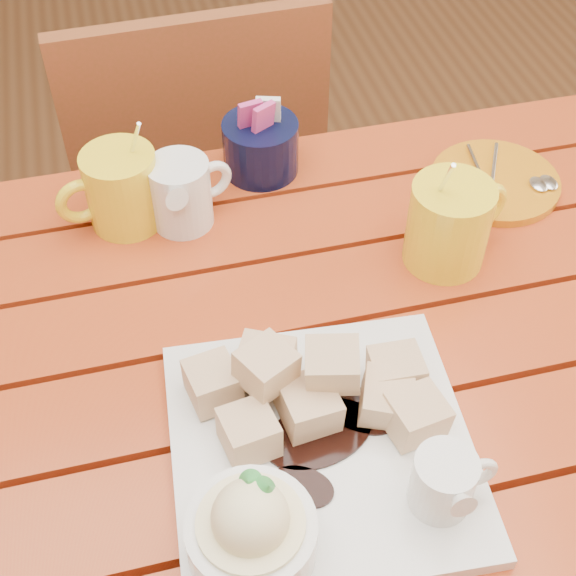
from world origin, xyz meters
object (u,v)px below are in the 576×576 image
object	(u,v)px
dessert_plate	(309,456)
orange_saucer	(496,181)
coffee_mug_right	(451,222)
chair_far	(197,185)
table	(272,437)
coffee_mug_left	(120,189)

from	to	relation	value
dessert_plate	orange_saucer	bearing A→B (deg)	45.25
coffee_mug_right	chair_far	size ratio (longest dim) A/B	0.18
table	orange_saucer	bearing A→B (deg)	33.31
coffee_mug_right	table	bearing A→B (deg)	-171.38
coffee_mug_right	dessert_plate	bearing A→B (deg)	-152.81
coffee_mug_right	orange_saucer	distance (m)	0.16
table	chair_far	xyz separation A→B (m)	(0.01, 0.65, -0.16)
orange_saucer	coffee_mug_right	bearing A→B (deg)	-136.72
table	orange_saucer	world-z (taller)	orange_saucer
table	chair_far	size ratio (longest dim) A/B	1.39
table	coffee_mug_right	world-z (taller)	coffee_mug_right
dessert_plate	orange_saucer	world-z (taller)	dessert_plate
orange_saucer	chair_far	size ratio (longest dim) A/B	0.19
dessert_plate	orange_saucer	size ratio (longest dim) A/B	1.83
coffee_mug_left	chair_far	distance (m)	0.50
orange_saucer	dessert_plate	bearing A→B (deg)	-134.75
dessert_plate	orange_saucer	xyz separation A→B (m)	(0.35, 0.35, -0.03)
coffee_mug_right	orange_saucer	size ratio (longest dim) A/B	0.95
coffee_mug_left	chair_far	world-z (taller)	coffee_mug_left
coffee_mug_right	chair_far	xyz separation A→B (m)	(-0.23, 0.53, -0.32)
table	coffee_mug_left	bearing A→B (deg)	112.64
coffee_mug_left	table	bearing A→B (deg)	-79.77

